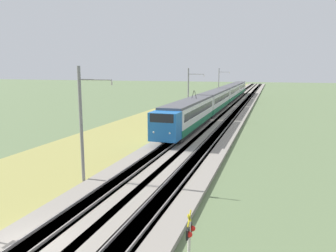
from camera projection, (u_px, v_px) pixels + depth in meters
name	position (u px, v px, depth m)	size (l,w,h in m)	color
ballast_main	(216.00, 111.00, 61.10)	(240.00, 4.40, 0.30)	gray
ballast_adjacent	(237.00, 112.00, 59.96)	(240.00, 4.40, 0.30)	gray
track_main	(216.00, 111.00, 61.10)	(240.00, 1.57, 0.45)	#4C4238
track_adjacent	(237.00, 112.00, 59.96)	(240.00, 1.57, 0.45)	#4C4238
grass_verge	(181.00, 110.00, 63.15)	(240.00, 11.54, 0.12)	#99934C
passenger_train	(223.00, 96.00, 68.34)	(79.47, 2.95, 5.11)	blue
crossing_signal_far	(189.00, 244.00, 11.40)	(0.70, 0.23, 3.03)	beige
catenary_mast_near	(82.00, 124.00, 22.23)	(0.22, 2.56, 8.07)	slate
catenary_mast_mid	(189.00, 94.00, 50.21)	(0.22, 2.56, 8.02)	slate
catenary_mast_far	(219.00, 85.00, 78.18)	(0.22, 2.56, 8.10)	slate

